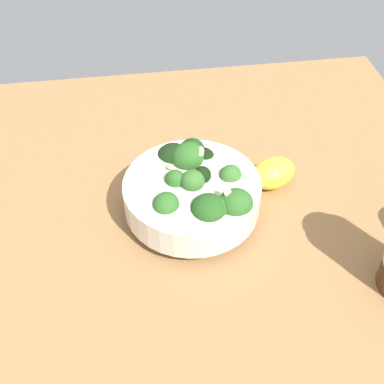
{
  "coord_description": "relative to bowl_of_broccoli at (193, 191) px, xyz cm",
  "views": [
    {
      "loc": [
        48.31,
        -10.73,
        51.02
      ],
      "look_at": [
        0.84,
        -3.83,
        4.0
      ],
      "focal_mm": 47.85,
      "sensor_mm": 36.0,
      "label": 1
    }
  ],
  "objects": [
    {
      "name": "lemon_wedge",
      "position": [
        -3.88,
        12.01,
        -1.81
      ],
      "size": [
        7.04,
        8.07,
        4.27
      ],
      "primitive_type": "ellipsoid",
      "rotation": [
        0.0,
        0.0,
        1.97
      ],
      "color": "yellow",
      "rests_on": "ground_plane"
    },
    {
      "name": "ground_plane",
      "position": [
        -0.67,
        3.61,
        -6.11
      ],
      "size": [
        71.89,
        71.89,
        4.32
      ],
      "primitive_type": "cube",
      "color": "#996D42"
    },
    {
      "name": "bowl_of_broccoli",
      "position": [
        0.0,
        0.0,
        0.0
      ],
      "size": [
        18.71,
        18.07,
        8.86
      ],
      "color": "silver",
      "rests_on": "ground_plane"
    }
  ]
}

